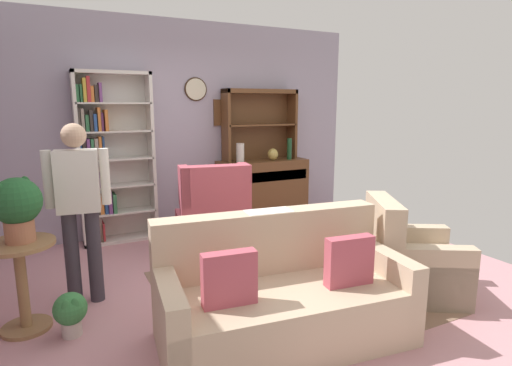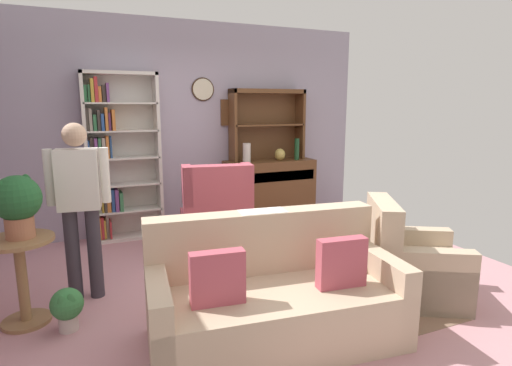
# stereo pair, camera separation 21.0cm
# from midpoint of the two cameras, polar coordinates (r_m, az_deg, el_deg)

# --- Properties ---
(ground_plane) EXTENTS (5.40, 4.60, 0.02)m
(ground_plane) POSITION_cam_midpoint_polar(r_m,az_deg,el_deg) (4.12, -1.51, -13.83)
(ground_plane) COLOR #C68C93
(wall_back) EXTENTS (5.00, 0.09, 2.80)m
(wall_back) POSITION_cam_midpoint_polar(r_m,az_deg,el_deg) (5.76, -10.64, 7.60)
(wall_back) COLOR #A399AD
(wall_back) RESTS_ON ground_plane
(area_rug) EXTENTS (2.25, 2.08, 0.01)m
(area_rug) POSITION_cam_midpoint_polar(r_m,az_deg,el_deg) (3.96, 3.11, -14.72)
(area_rug) COLOR #846651
(area_rug) RESTS_ON ground_plane
(bookshelf) EXTENTS (0.90, 0.30, 2.10)m
(bookshelf) POSITION_cam_midpoint_polar(r_m,az_deg,el_deg) (5.41, -20.69, 3.05)
(bookshelf) COLOR silver
(bookshelf) RESTS_ON ground_plane
(sideboard) EXTENTS (1.30, 0.45, 0.92)m
(sideboard) POSITION_cam_midpoint_polar(r_m,az_deg,el_deg) (5.99, -0.08, -0.72)
(sideboard) COLOR brown
(sideboard) RESTS_ON ground_plane
(sideboard_hutch) EXTENTS (1.10, 0.26, 1.00)m
(sideboard_hutch) POSITION_cam_midpoint_polar(r_m,az_deg,el_deg) (5.97, -0.56, 9.39)
(sideboard_hutch) COLOR brown
(sideboard_hutch) RESTS_ON sideboard
(vase_tall) EXTENTS (0.11, 0.11, 0.27)m
(vase_tall) POSITION_cam_midpoint_polar(r_m,az_deg,el_deg) (5.67, -3.26, 4.17)
(vase_tall) COLOR beige
(vase_tall) RESTS_ON sideboard
(vase_round) EXTENTS (0.15, 0.15, 0.17)m
(vase_round) POSITION_cam_midpoint_polar(r_m,az_deg,el_deg) (5.91, 1.34, 3.99)
(vase_round) COLOR tan
(vase_round) RESTS_ON sideboard
(bottle_wine) EXTENTS (0.07, 0.07, 0.31)m
(bottle_wine) POSITION_cam_midpoint_polar(r_m,az_deg,el_deg) (6.01, 3.64, 4.75)
(bottle_wine) COLOR #194223
(bottle_wine) RESTS_ON sideboard
(couch_floral) EXTENTS (1.89, 1.05, 0.90)m
(couch_floral) POSITION_cam_midpoint_polar(r_m,az_deg,el_deg) (3.14, 1.61, -15.55)
(couch_floral) COLOR #C6AD8E
(couch_floral) RESTS_ON ground_plane
(armchair_floral) EXTENTS (1.05, 1.04, 0.88)m
(armchair_floral) POSITION_cam_midpoint_polar(r_m,az_deg,el_deg) (4.03, 19.07, -10.41)
(armchair_floral) COLOR #C6AD8E
(armchair_floral) RESTS_ON ground_plane
(wingback_chair) EXTENTS (0.91, 0.92, 1.05)m
(wingback_chair) POSITION_cam_midpoint_polar(r_m,az_deg,el_deg) (4.88, -7.23, -5.01)
(wingback_chair) COLOR #B74C5B
(wingback_chair) RESTS_ON ground_plane
(plant_stand) EXTENTS (0.52, 0.52, 0.70)m
(plant_stand) POSITION_cam_midpoint_polar(r_m,az_deg,el_deg) (3.70, -31.18, -11.03)
(plant_stand) COLOR #997047
(plant_stand) RESTS_ON ground_plane
(potted_plant_large) EXTENTS (0.35, 0.35, 0.49)m
(potted_plant_large) POSITION_cam_midpoint_polar(r_m,az_deg,el_deg) (3.56, -31.67, -2.60)
(potted_plant_large) COLOR #AD6B4C
(potted_plant_large) RESTS_ON plant_stand
(potted_plant_small) EXTENTS (0.24, 0.24, 0.34)m
(potted_plant_small) POSITION_cam_midpoint_polar(r_m,az_deg,el_deg) (3.53, -25.91, -15.70)
(potted_plant_small) COLOR beige
(potted_plant_small) RESTS_ON ground_plane
(person_reading) EXTENTS (0.53, 0.24, 1.56)m
(person_reading) POSITION_cam_midpoint_polar(r_m,az_deg,el_deg) (3.82, -24.75, -2.31)
(person_reading) COLOR #38333D
(person_reading) RESTS_ON ground_plane
(coffee_table) EXTENTS (0.80, 0.50, 0.42)m
(coffee_table) POSITION_cam_midpoint_polar(r_m,az_deg,el_deg) (3.77, -4.03, -10.28)
(coffee_table) COLOR brown
(coffee_table) RESTS_ON ground_plane
(book_stack) EXTENTS (0.20, 0.15, 0.07)m
(book_stack) POSITION_cam_midpoint_polar(r_m,az_deg,el_deg) (3.81, -2.93, -8.44)
(book_stack) COLOR #3F3833
(book_stack) RESTS_ON coffee_table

